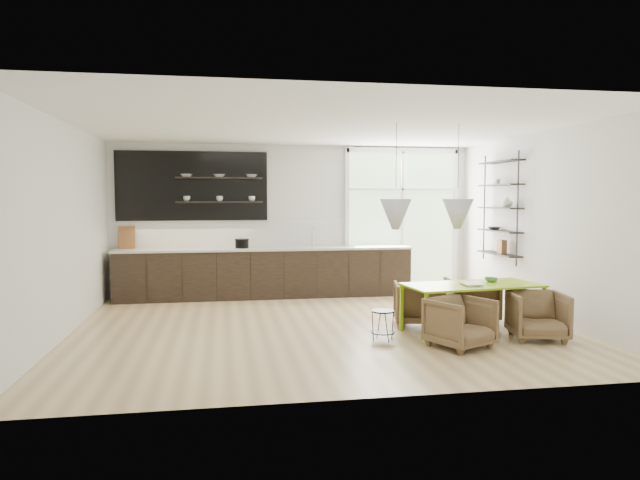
{
  "coord_description": "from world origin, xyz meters",
  "views": [
    {
      "loc": [
        -1.4,
        -8.05,
        1.86
      ],
      "look_at": [
        0.08,
        0.6,
        1.23
      ],
      "focal_mm": 32.0,
      "sensor_mm": 36.0,
      "label": 1
    }
  ],
  "objects": [
    {
      "name": "room",
      "position": [
        0.58,
        1.1,
        1.46
      ],
      "size": [
        7.02,
        6.01,
        2.91
      ],
      "color": "#DEC088",
      "rests_on": "ground"
    },
    {
      "name": "kitchen_run",
      "position": [
        -0.69,
        2.69,
        0.6
      ],
      "size": [
        5.54,
        0.69,
        2.75
      ],
      "color": "black",
      "rests_on": "ground"
    },
    {
      "name": "right_shelving",
      "position": [
        3.36,
        1.17,
        1.65
      ],
      "size": [
        0.26,
        1.22,
        1.9
      ],
      "color": "black",
      "rests_on": "ground"
    },
    {
      "name": "dining_table",
      "position": [
        2.01,
        -0.68,
        0.63
      ],
      "size": [
        1.95,
        1.05,
        0.68
      ],
      "rotation": [
        0.0,
        0.0,
        0.12
      ],
      "color": "#8FC30E",
      "rests_on": "ground"
    },
    {
      "name": "armchair_back_left",
      "position": [
        1.44,
        -0.08,
        0.32
      ],
      "size": [
        0.82,
        0.83,
        0.64
      ],
      "primitive_type": "imported",
      "rotation": [
        0.0,
        0.0,
        2.92
      ],
      "color": "brown",
      "rests_on": "ground"
    },
    {
      "name": "armchair_back_right",
      "position": [
        2.33,
        0.03,
        0.33
      ],
      "size": [
        0.8,
        0.82,
        0.66
      ],
      "primitive_type": "imported",
      "rotation": [
        0.0,
        0.0,
        3.0
      ],
      "color": "brown",
      "rests_on": "ground"
    },
    {
      "name": "armchair_front_left",
      "position": [
        1.52,
        -1.41,
        0.32
      ],
      "size": [
        0.9,
        0.91,
        0.63
      ],
      "primitive_type": "imported",
      "rotation": [
        0.0,
        0.0,
        0.43
      ],
      "color": "brown",
      "rests_on": "ground"
    },
    {
      "name": "armchair_front_right",
      "position": [
        2.69,
        -1.2,
        0.32
      ],
      "size": [
        0.82,
        0.83,
        0.64
      ],
      "primitive_type": "imported",
      "rotation": [
        0.0,
        0.0,
        -0.22
      ],
      "color": "brown",
      "rests_on": "ground"
    },
    {
      "name": "wire_stool",
      "position": [
        0.66,
        -0.92,
        0.26
      ],
      "size": [
        0.32,
        0.32,
        0.4
      ],
      "rotation": [
        0.0,
        0.0,
        0.1
      ],
      "color": "black",
      "rests_on": "ground"
    },
    {
      "name": "table_book",
      "position": [
        1.83,
        -0.77,
        0.7
      ],
      "size": [
        0.26,
        0.34,
        0.03
      ],
      "primitive_type": "imported",
      "rotation": [
        0.0,
        0.0,
        -0.05
      ],
      "color": "white",
      "rests_on": "dining_table"
    },
    {
      "name": "table_bowl",
      "position": [
        2.37,
        -0.53,
        0.71
      ],
      "size": [
        0.22,
        0.22,
        0.06
      ],
      "primitive_type": "imported",
      "rotation": [
        0.0,
        0.0,
        -0.19
      ],
      "color": "#4C8253",
      "rests_on": "dining_table"
    }
  ]
}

